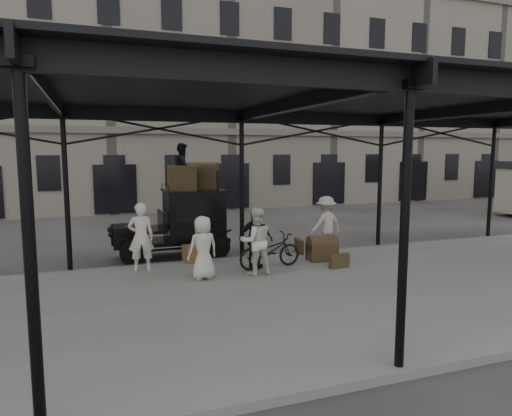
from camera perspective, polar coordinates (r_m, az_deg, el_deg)
The scene contains 18 objects.
ground at distance 12.58m, azimuth 1.10°, elevation -8.63°, with size 120.00×120.00×0.00m, color #383533.
platform at distance 10.79m, azimuth 4.94°, elevation -10.95°, with size 28.00×8.00×0.15m, color slate.
canopy at distance 10.58m, azimuth 4.56°, elevation 13.50°, with size 22.50×9.00×4.74m.
building_frontage at distance 29.84m, azimuth -11.62°, elevation 13.91°, with size 64.00×8.00×14.00m, color slate.
taxi at distance 14.89m, azimuth -8.96°, elevation -1.50°, with size 3.65×1.55×2.18m.
porter_left at distance 12.82m, azimuth -14.18°, elevation -3.52°, with size 0.69×0.45×1.89m, color silver.
porter_midleft at distance 12.11m, azimuth -0.01°, elevation -4.17°, with size 0.87×0.68×1.79m, color silver.
porter_centre at distance 11.78m, azimuth -6.65°, elevation -4.93°, with size 0.80×0.52×1.63m, color beige.
porter_official at distance 12.71m, azimuth -0.04°, elevation -3.90°, with size 0.98×0.41×1.67m, color black.
porter_right at distance 15.11m, azimuth 8.73°, elevation -1.94°, with size 1.17×0.67×1.81m, color beige.
bicycle at distance 12.84m, azimuth 1.74°, elevation -5.34°, with size 0.66×1.88×0.99m, color black.
porter_roof at distance 14.63m, azimuth -9.14°, elevation 5.11°, with size 0.72×0.56×1.48m, color black.
steamer_trunk_roof_near at distance 14.50m, azimuth -9.19°, elevation 3.47°, with size 0.91×0.55×0.67m, color #41341E, non-canonical shape.
steamer_trunk_roof_far at distance 15.09m, azimuth -6.70°, elevation 3.77°, with size 0.99×0.60×0.72m, color #41341E, non-canonical shape.
steamer_trunk_platform at distance 13.88m, azimuth 8.27°, elevation -5.21°, with size 0.87×0.53×0.64m, color #41341E, non-canonical shape.
wicker_hamper at distance 13.73m, azimuth -7.75°, elevation -5.62°, with size 0.60×0.45×0.50m, color brown.
suitcase_upright at distance 14.81m, azimuth 5.39°, elevation -4.75°, with size 0.15×0.60×0.45m, color #41341E.
suitcase_flat at distance 13.10m, azimuth 10.36°, elevation -6.53°, with size 0.60×0.15×0.40m, color #41341E.
Camera 1 is at (-4.31, -11.31, 3.43)m, focal length 32.00 mm.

